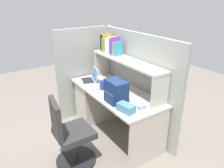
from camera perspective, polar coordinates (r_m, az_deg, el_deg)
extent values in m
plane|color=slate|center=(3.52, 0.70, -12.68)|extent=(8.00, 8.00, 0.00)
cube|color=beige|center=(3.16, 0.76, -2.06)|extent=(1.60, 0.70, 0.03)
cube|color=#B6AD9F|center=(3.74, -4.01, -4.17)|extent=(0.40, 0.64, 0.70)
cube|color=#B6AD9F|center=(2.83, 9.90, -14.39)|extent=(0.03, 0.64, 0.70)
cube|color=#939991|center=(3.35, 6.16, 0.39)|extent=(1.84, 0.05, 1.55)
cube|color=#939991|center=(3.80, -7.08, 3.11)|extent=(0.05, 1.06, 1.55)
cube|color=#BCB7AC|center=(3.73, -2.72, 5.58)|extent=(0.03, 0.28, 0.42)
cube|color=#BCB7AC|center=(2.70, 12.71, -1.92)|extent=(0.03, 0.28, 0.42)
cube|color=beige|center=(3.11, 3.87, 6.35)|extent=(1.44, 0.28, 0.03)
cube|color=black|center=(3.56, -1.90, 10.92)|extent=(0.04, 0.16, 0.26)
cube|color=green|center=(3.53, -1.56, 10.53)|extent=(0.03, 0.17, 0.23)
cube|color=orange|center=(3.49, -1.30, 10.91)|extent=(0.02, 0.16, 0.29)
cube|color=teal|center=(3.47, -0.99, 10.15)|extent=(0.04, 0.13, 0.21)
cube|color=white|center=(3.43, -0.71, 10.23)|extent=(0.04, 0.15, 0.23)
cube|color=white|center=(3.40, -0.38, 10.20)|extent=(0.02, 0.17, 0.24)
cube|color=white|center=(3.37, 0.04, 10.31)|extent=(0.03, 0.14, 0.27)
cube|color=blue|center=(3.34, 0.29, 9.92)|extent=(0.03, 0.13, 0.24)
cube|color=blue|center=(3.32, 0.78, 9.61)|extent=(0.02, 0.17, 0.21)
cube|color=purple|center=(3.28, 0.85, 10.09)|extent=(0.02, 0.15, 0.28)
cube|color=yellow|center=(3.27, 1.22, 9.37)|extent=(0.03, 0.14, 0.21)
cube|color=teal|center=(3.25, 1.66, 9.36)|extent=(0.02, 0.16, 0.22)
cube|color=#B7BABF|center=(3.50, -6.37, 0.82)|extent=(0.36, 0.30, 0.02)
cube|color=black|center=(3.50, -6.54, 0.97)|extent=(0.31, 0.24, 0.00)
cube|color=#B7BABF|center=(3.49, -4.58, 2.72)|extent=(0.31, 0.14, 0.20)
cube|color=#3F72CC|center=(3.49, -4.69, 2.70)|extent=(0.27, 0.11, 0.16)
cube|color=navy|center=(2.78, 1.13, -1.96)|extent=(0.30, 0.20, 0.30)
cube|color=navy|center=(2.76, -0.69, -3.73)|extent=(0.22, 0.04, 0.13)
cube|color=#7299C6|center=(2.70, 8.04, -6.15)|extent=(0.07, 0.11, 0.03)
cylinder|color=white|center=(3.08, 0.33, -1.53)|extent=(0.08, 0.08, 0.09)
cube|color=teal|center=(2.59, 3.75, -6.39)|extent=(0.24, 0.16, 0.10)
cylinder|color=navy|center=(3.18, -2.48, -0.30)|extent=(0.10, 0.10, 0.13)
cylinder|color=black|center=(3.04, -9.53, -19.34)|extent=(0.52, 0.52, 0.04)
cylinder|color=#262628|center=(2.89, -9.83, -16.03)|extent=(0.05, 0.05, 0.41)
cube|color=#2D2D2D|center=(2.77, -10.12, -12.72)|extent=(0.44, 0.44, 0.08)
cube|color=#2D2D2D|center=(2.60, -14.80, -8.94)|extent=(0.40, 0.11, 0.44)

